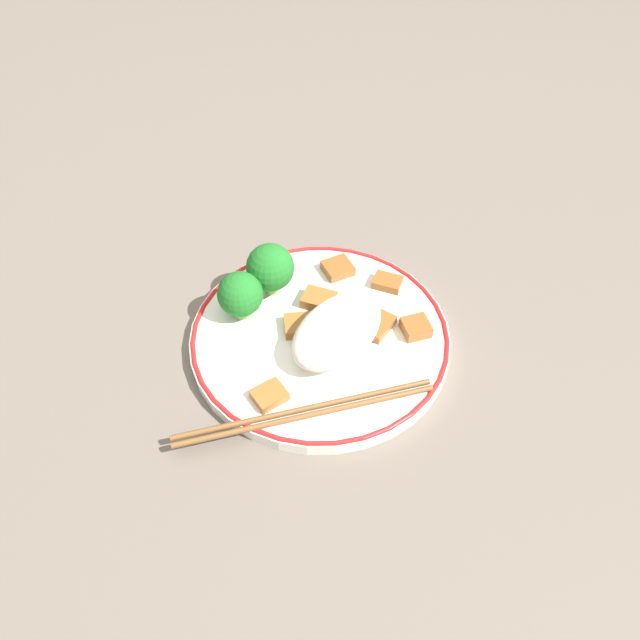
# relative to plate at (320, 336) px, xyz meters

# --- Properties ---
(ground_plane) EXTENTS (3.00, 3.00, 0.00)m
(ground_plane) POSITION_rel_plate_xyz_m (0.00, 0.00, -0.01)
(ground_plane) COLOR #665B51
(plate) EXTENTS (0.26, 0.26, 0.02)m
(plate) POSITION_rel_plate_xyz_m (0.00, 0.00, 0.00)
(plate) COLOR white
(plate) RESTS_ON ground_plane
(rice_mound) EXTENTS (0.11, 0.07, 0.04)m
(rice_mound) POSITION_rel_plate_xyz_m (0.00, -0.02, 0.02)
(rice_mound) COLOR white
(rice_mound) RESTS_ON plate
(broccoli_back_left) EXTENTS (0.05, 0.05, 0.06)m
(broccoli_back_left) POSITION_rel_plate_xyz_m (0.01, 0.08, 0.04)
(broccoli_back_left) COLOR #72AD4C
(broccoli_back_left) RESTS_ON plate
(broccoli_back_center) EXTENTS (0.05, 0.05, 0.05)m
(broccoli_back_center) POSITION_rel_plate_xyz_m (-0.03, 0.08, 0.03)
(broccoli_back_center) COLOR #72AD4C
(broccoli_back_center) RESTS_ON plate
(meat_near_front) EXTENTS (0.04, 0.02, 0.01)m
(meat_near_front) POSITION_rel_plate_xyz_m (0.04, -0.04, 0.01)
(meat_near_front) COLOR brown
(meat_near_front) RESTS_ON plate
(meat_near_left) EXTENTS (0.04, 0.04, 0.01)m
(meat_near_left) POSITION_rel_plate_xyz_m (-0.01, 0.02, 0.01)
(meat_near_left) COLOR #995B28
(meat_near_left) RESTS_ON plate
(meat_near_right) EXTENTS (0.04, 0.04, 0.01)m
(meat_near_right) POSITION_rel_plate_xyz_m (0.03, 0.03, 0.01)
(meat_near_right) COLOR #995B28
(meat_near_right) RESTS_ON plate
(meat_near_back) EXTENTS (0.03, 0.04, 0.01)m
(meat_near_back) POSITION_rel_plate_xyz_m (0.10, -0.01, 0.01)
(meat_near_back) COLOR brown
(meat_near_back) RESTS_ON plate
(meat_on_rice_edge) EXTENTS (0.04, 0.04, 0.01)m
(meat_on_rice_edge) POSITION_rel_plate_xyz_m (0.03, -0.01, 0.01)
(meat_on_rice_edge) COLOR brown
(meat_on_rice_edge) RESTS_ON plate
(meat_mid_left) EXTENTS (0.04, 0.04, 0.01)m
(meat_mid_left) POSITION_rel_plate_xyz_m (0.08, 0.04, 0.01)
(meat_mid_left) COLOR brown
(meat_mid_left) RESTS_ON plate
(meat_mid_right) EXTENTS (0.04, 0.03, 0.01)m
(meat_mid_right) POSITION_rel_plate_xyz_m (-0.09, -0.01, 0.01)
(meat_mid_right) COLOR #995B28
(meat_mid_right) RESTS_ON plate
(meat_far_scatter) EXTENTS (0.04, 0.04, 0.01)m
(meat_far_scatter) POSITION_rel_plate_xyz_m (0.06, -0.07, 0.01)
(meat_far_scatter) COLOR brown
(meat_far_scatter) RESTS_ON plate
(chopsticks) EXTENTS (0.20, 0.15, 0.01)m
(chopsticks) POSITION_rel_plate_xyz_m (-0.08, -0.05, 0.01)
(chopsticks) COLOR brown
(chopsticks) RESTS_ON plate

